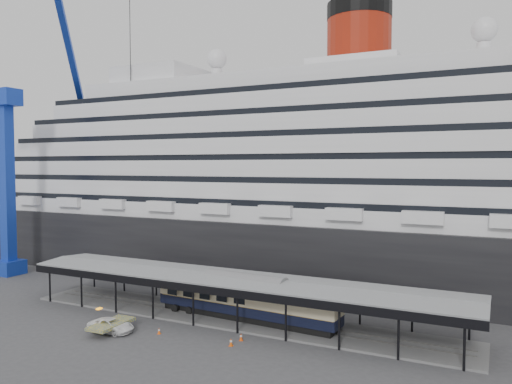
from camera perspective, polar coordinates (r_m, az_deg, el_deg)
ground at (r=57.76m, az=-5.20°, el=-15.60°), size 200.00×200.00×0.00m
cruise_ship at (r=83.71m, az=6.26°, el=2.94°), size 130.00×30.00×43.90m
platform_canopy at (r=61.21m, az=-2.72°, el=-12.20°), size 56.00×9.18×5.30m
crane_blue at (r=93.38m, az=-25.99°, el=3.65°), size 22.63×19.19×47.60m
port_truck at (r=59.37m, az=-16.21°, el=-14.44°), size 5.36×2.53×1.48m
pullman_carriage at (r=60.30m, az=-1.24°, el=-12.01°), size 23.70×4.60×23.12m
traffic_cone_left at (r=57.67m, az=-11.03°, el=-15.31°), size 0.45×0.45×0.70m
traffic_cone_mid at (r=53.27m, az=-2.88°, el=-16.75°), size 0.47×0.47×0.82m
traffic_cone_right at (r=54.72m, az=-1.72°, el=-16.22°), size 0.53×0.53×0.80m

